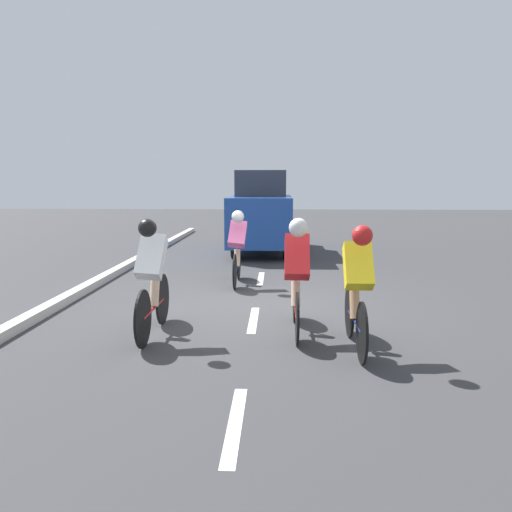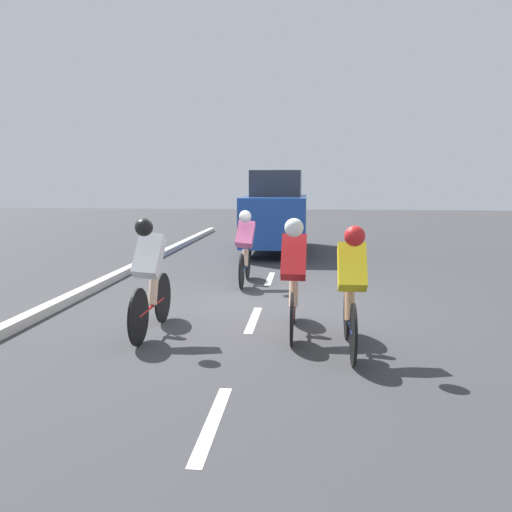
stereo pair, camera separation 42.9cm
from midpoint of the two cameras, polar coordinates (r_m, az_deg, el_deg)
The scene contains 10 objects.
ground_plane at distance 8.20m, azimuth -1.52°, elevation -5.74°, with size 60.00×60.00×0.00m, color #38383A.
lane_stripe_near at distance 4.41m, azimuth -5.34°, elevation -18.53°, with size 0.12×1.40×0.01m, color white.
lane_stripe_mid at distance 7.39m, azimuth -1.96°, elevation -7.29°, with size 0.12×1.40×0.01m, color white.
lane_stripe_far at distance 10.50m, azimuth -0.62°, elevation -2.58°, with size 0.12×1.40×0.01m, color white.
curb at distance 8.26m, azimuth -24.82°, elevation -5.92°, with size 0.20×26.78×0.14m, color beige.
cyclist_red at distance 6.53m, azimuth 2.80°, elevation -1.91°, with size 0.33×1.71×1.56m.
cyclist_pink at distance 9.74m, azimuth -3.41°, elevation 1.21°, with size 0.37×1.66×1.48m.
cyclist_yellow at distance 5.95m, azimuth 9.50°, elevation -3.29°, with size 0.32×1.67×1.53m.
cyclist_white at distance 6.61m, azimuth -13.64°, elevation -2.20°, with size 0.36×1.76×1.56m.
support_car at distance 14.57m, azimuth -0.23°, elevation 5.05°, with size 1.70×4.42×2.34m.
Camera 1 is at (-0.34, 7.95, 2.00)m, focal length 35.00 mm.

